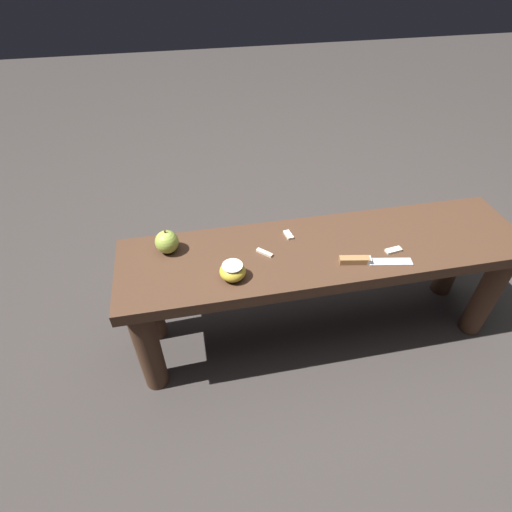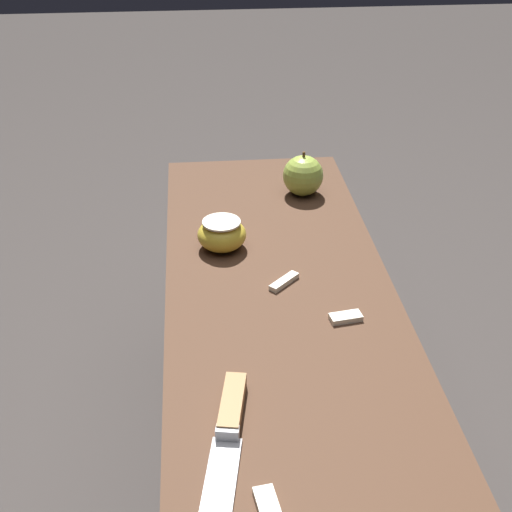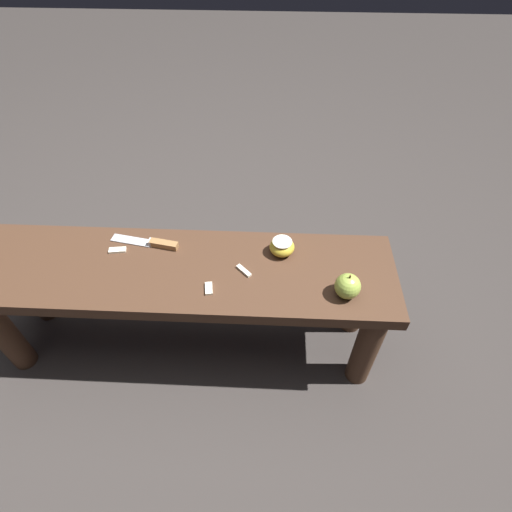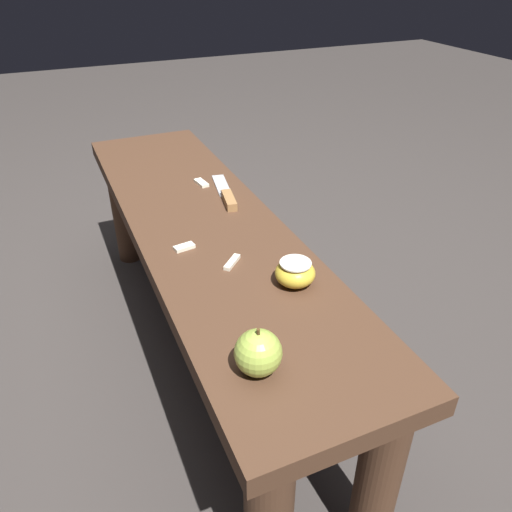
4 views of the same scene
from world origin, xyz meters
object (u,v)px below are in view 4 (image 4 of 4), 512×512
(knife, at_px, (227,196))
(apple_whole, at_px, (258,353))
(wooden_bench, at_px, (206,254))
(apple_cut, at_px, (295,273))

(knife, xyz_separation_m, apple_whole, (0.58, -0.17, 0.03))
(wooden_bench, bearing_deg, apple_cut, 13.96)
(wooden_bench, relative_size, knife, 5.88)
(wooden_bench, xyz_separation_m, apple_whole, (0.49, -0.08, 0.13))
(wooden_bench, bearing_deg, knife, 134.38)
(apple_whole, bearing_deg, apple_cut, 139.25)
(apple_whole, distance_m, apple_cut, 0.24)
(knife, bearing_deg, apple_whole, 174.10)
(knife, height_order, apple_cut, apple_cut)
(apple_cut, bearing_deg, wooden_bench, -166.04)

